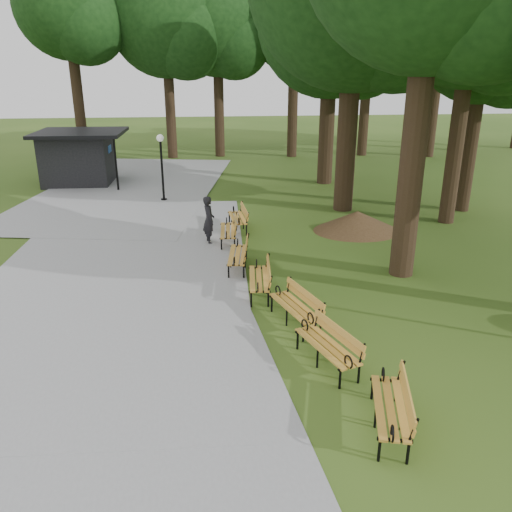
{
  "coord_description": "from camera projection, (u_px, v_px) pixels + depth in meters",
  "views": [
    {
      "loc": [
        -1.24,
        -12.0,
        5.94
      ],
      "look_at": [
        0.08,
        0.88,
        1.1
      ],
      "focal_mm": 36.6,
      "sensor_mm": 36.0,
      "label": 1
    }
  ],
  "objects": [
    {
      "name": "dirt_mound",
      "position": [
        357.0,
        221.0,
        19.36
      ],
      "size": [
        2.71,
        2.71,
        0.76
      ],
      "primitive_type": "cone",
      "color": "#47301C",
      "rests_on": "ground"
    },
    {
      "name": "bench_1",
      "position": [
        327.0,
        347.0,
        10.73
      ],
      "size": [
        1.24,
        2.0,
        0.88
      ],
      "primitive_type": null,
      "rotation": [
        0.0,
        0.0,
        -1.23
      ],
      "color": "gold",
      "rests_on": "ground"
    },
    {
      "name": "kiosk",
      "position": [
        78.0,
        157.0,
        26.62
      ],
      "size": [
        4.38,
        3.83,
        2.68
      ],
      "primitive_type": null,
      "rotation": [
        0.0,
        0.0,
        -0.03
      ],
      "color": "black",
      "rests_on": "ground"
    },
    {
      "name": "lawn_tree_5",
      "position": [
        487.0,
        32.0,
        19.77
      ],
      "size": [
        5.4,
        5.4,
        9.72
      ],
      "color": "black",
      "rests_on": "ground"
    },
    {
      "name": "lawn_tree_4",
      "position": [
        332.0,
        22.0,
        24.53
      ],
      "size": [
        7.08,
        7.08,
        11.26
      ],
      "color": "black",
      "rests_on": "ground"
    },
    {
      "name": "person",
      "position": [
        209.0,
        220.0,
        17.9
      ],
      "size": [
        0.53,
        0.69,
        1.67
      ],
      "primitive_type": "imported",
      "rotation": [
        0.0,
        0.0,
        1.81
      ],
      "color": "black",
      "rests_on": "ground"
    },
    {
      "name": "bench_3",
      "position": [
        259.0,
        279.0,
        14.07
      ],
      "size": [
        0.8,
        1.95,
        0.88
      ],
      "primitive_type": null,
      "rotation": [
        0.0,
        0.0,
        -1.65
      ],
      "color": "gold",
      "rests_on": "ground"
    },
    {
      "name": "lawn_tree_1",
      "position": [
        474.0,
        4.0,
        17.86
      ],
      "size": [
        5.79,
        5.79,
        10.75
      ],
      "color": "black",
      "rests_on": "ground"
    },
    {
      "name": "bench_4",
      "position": [
        238.0,
        255.0,
        15.79
      ],
      "size": [
        0.88,
        1.97,
        0.88
      ],
      "primitive_type": null,
      "rotation": [
        0.0,
        0.0,
        -1.7
      ],
      "color": "gold",
      "rests_on": "ground"
    },
    {
      "name": "lamp_post",
      "position": [
        161.0,
        153.0,
        22.95
      ],
      "size": [
        0.32,
        0.32,
        2.97
      ],
      "color": "black",
      "rests_on": "ground"
    },
    {
      "name": "path",
      "position": [
        115.0,
        269.0,
        15.79
      ],
      "size": [
        12.0,
        38.0,
        0.06
      ],
      "primitive_type": "cube",
      "color": "gray",
      "rests_on": "ground"
    },
    {
      "name": "bench_2",
      "position": [
        295.0,
        307.0,
        12.43
      ],
      "size": [
        1.2,
        2.0,
        0.88
      ],
      "primitive_type": null,
      "rotation": [
        0.0,
        0.0,
        -1.25
      ],
      "color": "gold",
      "rests_on": "ground"
    },
    {
      "name": "bench_6",
      "position": [
        238.0,
        218.0,
        19.54
      ],
      "size": [
        0.75,
        1.93,
        0.88
      ],
      "primitive_type": null,
      "rotation": [
        0.0,
        0.0,
        -1.51
      ],
      "color": "gold",
      "rests_on": "ground"
    },
    {
      "name": "ground",
      "position": [
        256.0,
        308.0,
        13.39
      ],
      "size": [
        100.0,
        100.0,
        0.0
      ],
      "primitive_type": "plane",
      "color": "#335117",
      "rests_on": "ground"
    },
    {
      "name": "bench_5",
      "position": [
        228.0,
        231.0,
        18.06
      ],
      "size": [
        0.74,
        1.93,
        0.88
      ],
      "primitive_type": null,
      "rotation": [
        0.0,
        0.0,
        -1.63
      ],
      "color": "gold",
      "rests_on": "ground"
    },
    {
      "name": "bench_0",
      "position": [
        390.0,
        407.0,
        8.84
      ],
      "size": [
        1.08,
        2.0,
        0.88
      ],
      "primitive_type": null,
      "rotation": [
        0.0,
        0.0,
        -1.81
      ],
      "color": "gold",
      "rests_on": "ground"
    },
    {
      "name": "tree_backdrop",
      "position": [
        321.0,
        24.0,
        32.52
      ],
      "size": [
        37.21,
        9.9,
        16.32
      ],
      "primitive_type": null,
      "color": "black",
      "rests_on": "ground"
    }
  ]
}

